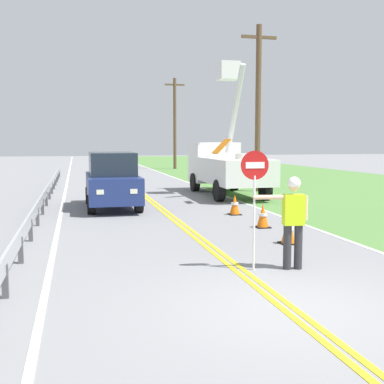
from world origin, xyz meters
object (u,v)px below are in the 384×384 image
traffic_cone_tail (235,205)px  traffic_cone_lead (288,230)px  oncoming_suv_nearest (112,180)px  traffic_cone_mid (263,216)px  utility_pole_near (258,106)px  stop_sign_paddle (255,183)px  utility_bucket_truck (225,164)px  utility_pole_mid (175,122)px  flagger_worker (293,217)px

traffic_cone_tail → traffic_cone_lead: bearing=-92.8°
oncoming_suv_nearest → traffic_cone_mid: oncoming_suv_nearest is taller
utility_pole_near → traffic_cone_mid: utility_pole_near is taller
oncoming_suv_nearest → traffic_cone_lead: bearing=-63.7°
traffic_cone_mid → traffic_cone_lead: bearing=-95.9°
stop_sign_paddle → oncoming_suv_nearest: (-2.02, 9.61, -0.65)m
utility_bucket_truck → traffic_cone_lead: (-1.82, -11.00, -1.10)m
utility_pole_mid → stop_sign_paddle: bearing=-99.0°
traffic_cone_tail → utility_pole_mid: bearing=82.6°
traffic_cone_mid → traffic_cone_tail: size_ratio=1.00×
utility_bucket_truck → utility_pole_mid: bearing=84.7°
utility_pole_near → traffic_cone_tail: (-3.62, -7.26, -3.94)m
stop_sign_paddle → utility_pole_mid: 35.45m
oncoming_suv_nearest → traffic_cone_mid: size_ratio=6.59×
utility_bucket_truck → traffic_cone_mid: bearing=-100.2°
utility_bucket_truck → traffic_cone_mid: (-1.58, -8.76, -1.10)m
stop_sign_paddle → utility_pole_near: size_ratio=0.28×
utility_pole_near → traffic_cone_lead: 13.28m
oncoming_suv_nearest → traffic_cone_mid: 6.63m
utility_pole_mid → traffic_cone_lead: (-3.85, -32.83, -3.96)m
oncoming_suv_nearest → utility_pole_mid: utility_pole_mid is taller
traffic_cone_mid → utility_bucket_truck: bearing=79.8°
traffic_cone_mid → stop_sign_paddle: bearing=-114.0°
stop_sign_paddle → utility_pole_mid: (5.55, 34.92, 2.58)m
traffic_cone_mid → traffic_cone_tail: 2.57m
oncoming_suv_nearest → utility_pole_near: size_ratio=0.56×
traffic_cone_lead → traffic_cone_mid: 2.26m
flagger_worker → utility_pole_near: bearing=71.5°
traffic_cone_tail → utility_pole_near: bearing=63.5°
flagger_worker → oncoming_suv_nearest: bearing=106.0°
traffic_cone_mid → traffic_cone_tail: (-0.00, 2.57, 0.00)m
stop_sign_paddle → traffic_cone_mid: stop_sign_paddle is taller
utility_pole_mid → traffic_cone_lead: size_ratio=11.74×
utility_pole_near → traffic_cone_tail: 9.02m
utility_pole_near → utility_pole_mid: bearing=90.0°
traffic_cone_lead → traffic_cone_mid: (0.23, 2.25, 0.00)m
flagger_worker → traffic_cone_lead: size_ratio=2.61×
utility_pole_mid → traffic_cone_tail: 28.52m
oncoming_suv_nearest → utility_pole_mid: 26.61m
utility_pole_mid → traffic_cone_mid: (-3.62, -30.58, -3.96)m
flagger_worker → utility_pole_near: utility_pole_near is taller
traffic_cone_lead → utility_bucket_truck: bearing=80.6°
utility_pole_near → traffic_cone_mid: 11.19m
utility_pole_near → traffic_cone_tail: bearing=-116.5°
stop_sign_paddle → oncoming_suv_nearest: stop_sign_paddle is taller
oncoming_suv_nearest → utility_pole_near: 9.41m
utility_pole_near → utility_pole_mid: size_ratio=1.00×
stop_sign_paddle → traffic_cone_lead: bearing=51.0°
flagger_worker → traffic_cone_mid: size_ratio=2.61×
traffic_cone_mid → traffic_cone_tail: bearing=90.0°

